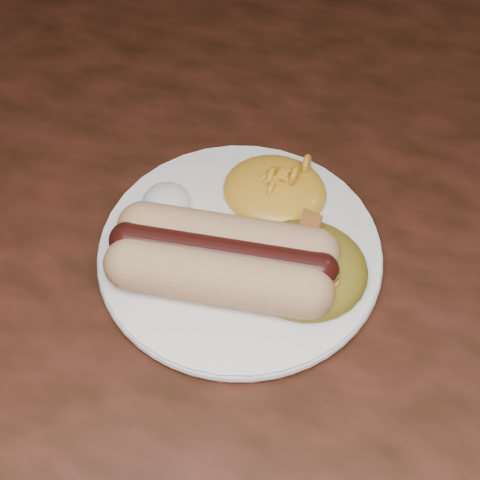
% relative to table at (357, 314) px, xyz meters
% --- Properties ---
extents(table, '(1.60, 0.90, 0.75)m').
position_rel_table_xyz_m(table, '(0.00, 0.00, 0.00)').
color(table, '#4C1F17').
rests_on(table, floor).
extents(plate, '(0.29, 0.29, 0.01)m').
position_rel_table_xyz_m(plate, '(-0.10, -0.03, 0.10)').
color(plate, white).
rests_on(plate, table).
extents(hotdog, '(0.15, 0.09, 0.04)m').
position_rel_table_xyz_m(hotdog, '(-0.11, -0.06, 0.13)').
color(hotdog, '#E6A678').
rests_on(hotdog, plate).
extents(mac_and_cheese, '(0.09, 0.08, 0.03)m').
position_rel_table_xyz_m(mac_and_cheese, '(-0.09, 0.03, 0.12)').
color(mac_and_cheese, orange).
rests_on(mac_and_cheese, plate).
extents(sour_cream, '(0.05, 0.05, 0.02)m').
position_rel_table_xyz_m(sour_cream, '(-0.17, -0.01, 0.12)').
color(sour_cream, white).
rests_on(sour_cream, plate).
extents(taco_salad, '(0.10, 0.10, 0.04)m').
position_rel_table_xyz_m(taco_salad, '(-0.05, -0.04, 0.12)').
color(taco_salad, '#B95608').
rests_on(taco_salad, plate).
extents(fork, '(0.05, 0.14, 0.00)m').
position_rel_table_xyz_m(fork, '(-0.18, -0.05, 0.09)').
color(fork, white).
rests_on(fork, table).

